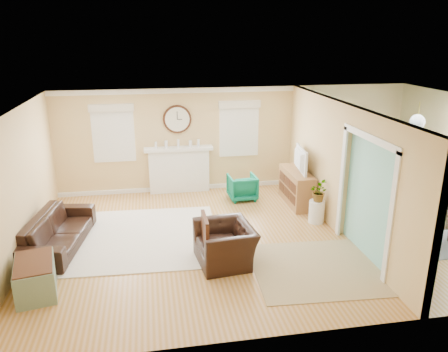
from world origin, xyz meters
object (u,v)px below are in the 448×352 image
Objects in this scene: sofa at (58,231)px; eames_chair at (225,244)px; credenza at (296,187)px; dining_table at (410,208)px; green_chair at (242,187)px.

eames_chair is (2.99, -1.13, 0.03)m from sofa.
sofa is 1.59× the size of credenza.
eames_chair is at bearing -130.83° from credenza.
eames_chair is 0.54× the size of dining_table.
dining_table is (4.12, 0.96, -0.00)m from eames_chair.
green_chair is 3.76m from dining_table.
sofa is at bearing -165.17° from credenza.
credenza is (5.14, 1.36, 0.08)m from sofa.
sofa is 5.32m from credenza.
green_chair is (0.95, 2.98, -0.04)m from eames_chair.
eames_chair is at bearing 69.63° from green_chair.
dining_table reaches higher than sofa.
sofa is 2.04× the size of eames_chair.
sofa is 7.11m from dining_table.
eames_chair is 0.78× the size of credenza.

